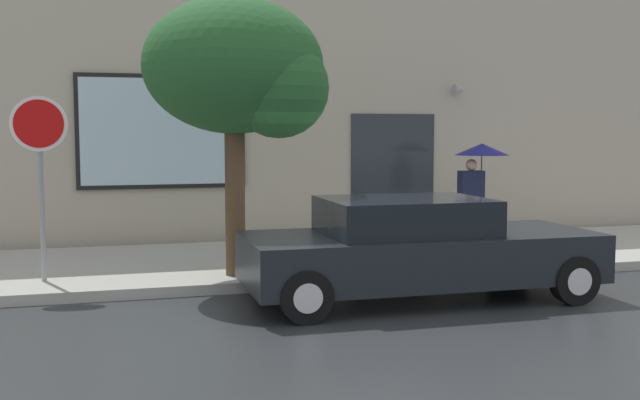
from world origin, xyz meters
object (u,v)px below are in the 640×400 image
object	(u,v)px
parked_car	(417,249)
stop_sign	(40,151)
fire_hydrant	(346,245)
street_tree	(243,72)
pedestrian_with_umbrella	(479,163)

from	to	relation	value
parked_car	stop_sign	xyz separation A→B (m)	(-4.84, 1.82, 1.29)
fire_hydrant	street_tree	bearing A→B (deg)	179.34
stop_sign	fire_hydrant	bearing A→B (deg)	-4.23
parked_car	street_tree	xyz separation A→B (m)	(-2.06, 1.52, 2.41)
stop_sign	street_tree	bearing A→B (deg)	-6.20
parked_car	street_tree	size ratio (longest dim) A/B	1.18
parked_car	street_tree	bearing A→B (deg)	143.66
fire_hydrant	stop_sign	distance (m)	4.56
stop_sign	parked_car	bearing A→B (deg)	-20.58
parked_car	fire_hydrant	xyz separation A→B (m)	(-0.52, 1.50, -0.13)
pedestrian_with_umbrella	street_tree	xyz separation A→B (m)	(-4.76, -1.97, 1.44)
parked_car	street_tree	world-z (taller)	street_tree
street_tree	parked_car	bearing A→B (deg)	-36.34
parked_car	pedestrian_with_umbrella	distance (m)	4.52
parked_car	fire_hydrant	distance (m)	1.59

